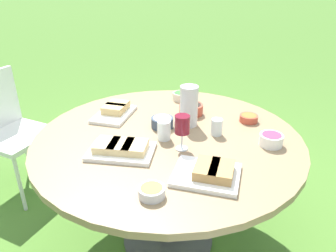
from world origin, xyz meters
TOP-DOWN VIEW (x-y plane):
  - ground_plane at (0.00, 0.00)m, footprint 40.00×40.00m
  - dining_table at (0.00, 0.00)m, footprint 1.42×1.42m
  - chair_near_left at (0.96, 0.86)m, footprint 0.61×0.61m
  - water_pitcher at (0.08, -0.16)m, footprint 0.11×0.10m
  - wine_glass at (-0.15, -0.01)m, footprint 0.07×0.07m
  - platter_bread_main at (-0.08, 0.28)m, footprint 0.34×0.37m
  - platter_charcuterie at (-0.42, -0.02)m, footprint 0.36×0.37m
  - platter_sandwich_side at (0.38, 0.19)m, footprint 0.35×0.33m
  - bowl_fries at (-0.44, 0.25)m, footprint 0.11×0.11m
  - bowl_salad at (0.45, -0.28)m, footprint 0.11×0.11m
  - bowl_olives at (0.21, -0.24)m, footprint 0.14×0.14m
  - bowl_dip_red at (-0.29, -0.44)m, footprint 0.12×0.12m
  - bowl_dip_cream at (0.11, -0.01)m, footprint 0.12×0.12m
  - bowl_roasted_veg at (-0.01, -0.50)m, footprint 0.10×0.10m
  - cup_water_near at (-0.02, 0.03)m, footprint 0.07×0.07m
  - cup_water_far at (-0.08, -0.25)m, footprint 0.06×0.06m

SIDE VIEW (x-z plane):
  - ground_plane at x=0.00m, z-range 0.00..0.00m
  - chair_near_left at x=0.96m, z-range 0.08..0.97m
  - dining_table at x=0.00m, z-range 0.27..1.00m
  - bowl_roasted_veg at x=-0.01m, z-range 0.73..0.77m
  - bowl_fries at x=-0.44m, z-range 0.73..0.78m
  - platter_charcuterie at x=-0.42m, z-range 0.73..0.79m
  - platter_bread_main at x=-0.08m, z-range 0.73..0.79m
  - platter_sandwich_side at x=0.38m, z-range 0.73..0.79m
  - bowl_salad at x=0.45m, z-range 0.73..0.79m
  - bowl_dip_cream at x=0.11m, z-range 0.73..0.79m
  - bowl_dip_red at x=-0.29m, z-range 0.73..0.79m
  - bowl_olives at x=0.21m, z-range 0.73..0.80m
  - cup_water_far at x=-0.08m, z-range 0.73..0.82m
  - cup_water_near at x=-0.02m, z-range 0.73..0.83m
  - water_pitcher at x=0.08m, z-range 0.73..0.96m
  - wine_glass at x=-0.15m, z-range 0.77..0.95m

